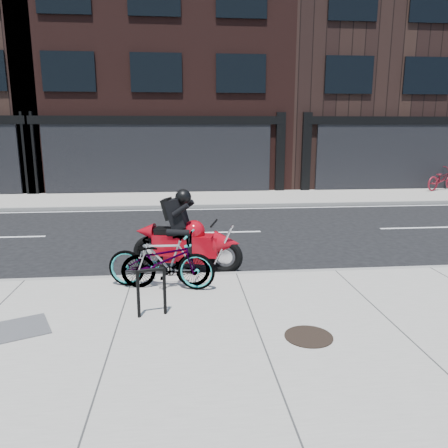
{
  "coord_description": "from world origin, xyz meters",
  "views": [
    {
      "loc": [
        -1.03,
        -10.07,
        2.92
      ],
      "look_at": [
        -0.14,
        -0.94,
        0.9
      ],
      "focal_mm": 35.0,
      "sensor_mm": 36.0,
      "label": 1
    }
  ],
  "objects": [
    {
      "name": "ground",
      "position": [
        0.0,
        0.0,
        0.0
      ],
      "size": [
        120.0,
        120.0,
        0.0
      ],
      "primitive_type": "plane",
      "color": "black",
      "rests_on": "ground"
    },
    {
      "name": "sidewalk_near",
      "position": [
        0.0,
        -5.0,
        0.07
      ],
      "size": [
        60.0,
        6.0,
        0.13
      ],
      "primitive_type": "cube",
      "color": "gray",
      "rests_on": "ground"
    },
    {
      "name": "sidewalk_far",
      "position": [
        0.0,
        7.75,
        0.07
      ],
      "size": [
        60.0,
        3.5,
        0.13
      ],
      "primitive_type": "cube",
      "color": "gray",
      "rests_on": "ground"
    },
    {
      "name": "building_center",
      "position": [
        -2.0,
        14.5,
        7.25
      ],
      "size": [
        12.0,
        10.0,
        14.5
      ],
      "primitive_type": "cube",
      "color": "black",
      "rests_on": "ground"
    },
    {
      "name": "building_mideast",
      "position": [
        10.0,
        14.5,
        6.25
      ],
      "size": [
        12.0,
        10.0,
        12.5
      ],
      "primitive_type": "cube",
      "color": "black",
      "rests_on": "ground"
    },
    {
      "name": "bike_rack",
      "position": [
        -1.52,
        -3.8,
        0.57
      ],
      "size": [
        0.44,
        0.14,
        0.75
      ],
      "rotation": [
        0.0,
        0.0,
        0.23
      ],
      "color": "black",
      "rests_on": "sidewalk_near"
    },
    {
      "name": "bicycle_front",
      "position": [
        -1.42,
        -2.6,
        0.64
      ],
      "size": [
        2.05,
        1.13,
        1.02
      ],
      "primitive_type": "imported",
      "rotation": [
        0.0,
        0.0,
        1.32
      ],
      "color": "gray",
      "rests_on": "sidewalk_near"
    },
    {
      "name": "bicycle_rear",
      "position": [
        -1.34,
        -2.6,
        0.6
      ],
      "size": [
        1.59,
        0.5,
        0.95
      ],
      "primitive_type": "imported",
      "rotation": [
        0.0,
        0.0,
        4.68
      ],
      "color": "gray",
      "rests_on": "sidewalk_near"
    },
    {
      "name": "motorcycle",
      "position": [
        -0.86,
        -1.4,
        0.7
      ],
      "size": [
        2.29,
        0.99,
        1.74
      ],
      "rotation": [
        0.0,
        0.0,
        -0.26
      ],
      "color": "black",
      "rests_on": "ground"
    },
    {
      "name": "bicycle_far",
      "position": [
        10.82,
        8.78,
        0.65
      ],
      "size": [
        2.09,
        1.47,
        1.04
      ],
      "primitive_type": "imported",
      "rotation": [
        0.0,
        0.0,
        2.01
      ],
      "color": "maroon",
      "rests_on": "sidewalk_far"
    },
    {
      "name": "manhole_cover",
      "position": [
        0.65,
        -4.72,
        0.14
      ],
      "size": [
        0.79,
        0.79,
        0.02
      ],
      "primitive_type": "cylinder",
      "rotation": [
        0.0,
        0.0,
        -0.21
      ],
      "color": "black",
      "rests_on": "sidewalk_near"
    },
    {
      "name": "utility_grate",
      "position": [
        -3.36,
        -4.08,
        0.14
      ],
      "size": [
        0.99,
        0.99,
        0.02
      ],
      "primitive_type": "cube",
      "rotation": [
        0.0,
        0.0,
        0.43
      ],
      "color": "#57575A",
      "rests_on": "sidewalk_near"
    }
  ]
}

